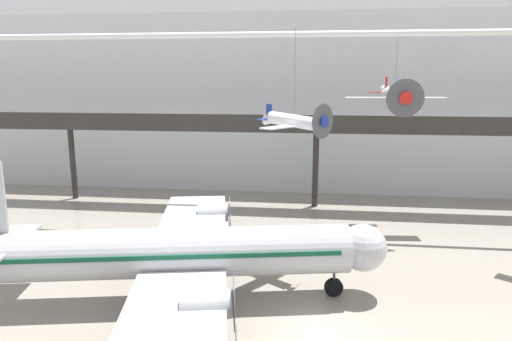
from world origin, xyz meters
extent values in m
plane|color=gray|center=(0.00, 0.00, 0.00)|extent=(260.00, 260.00, 0.00)
cube|color=silver|center=(0.00, 35.07, 11.61)|extent=(140.00, 3.00, 23.22)
cube|color=#2D2B28|center=(0.00, 26.52, 9.49)|extent=(110.00, 3.20, 0.90)
cube|color=#2D2B28|center=(0.00, 24.98, 10.49)|extent=(110.00, 0.12, 1.10)
cylinder|color=#2D2B28|center=(-30.25, 27.48, 4.52)|extent=(0.70, 0.70, 9.04)
cylinder|color=#2D2B28|center=(0.00, 27.48, 4.52)|extent=(0.70, 0.70, 9.04)
cylinder|color=silver|center=(0.00, 19.77, 19.15)|extent=(120.00, 0.60, 0.60)
cylinder|color=#B7BABF|center=(-9.80, 2.50, 3.56)|extent=(24.28, 7.86, 3.38)
sphere|color=#B7BABF|center=(3.12, 4.98, 3.56)|extent=(3.31, 3.31, 3.31)
cube|color=#0F4C33|center=(-9.80, 2.50, 3.89)|extent=(22.64, 7.61, 0.30)
cube|color=#B7BABF|center=(-10.74, 11.88, 2.79)|extent=(8.40, 16.17, 0.28)
cube|color=#B7BABF|center=(-7.20, -6.56, 2.79)|extent=(8.40, 16.17, 0.28)
cylinder|color=#B7BABF|center=(-8.46, 8.87, 2.84)|extent=(3.05, 2.12, 1.62)
cylinder|color=#4C4C51|center=(-6.94, 9.16, 2.84)|extent=(0.64, 3.04, 3.08)
cylinder|color=#B7BABF|center=(-9.44, 14.01, 2.84)|extent=(3.05, 2.12, 1.62)
cylinder|color=#4C4C51|center=(-7.93, 14.30, 2.84)|extent=(0.64, 3.04, 3.08)
cylinder|color=#B7BABF|center=(-6.19, -2.91, 2.84)|extent=(3.05, 2.12, 1.62)
cylinder|color=#4C4C51|center=(-4.68, -2.62, 2.84)|extent=(0.64, 3.04, 3.08)
cylinder|color=#4C4C51|center=(1.20, 4.61, 1.26)|extent=(0.20, 0.20, 1.21)
cylinder|color=black|center=(1.20, 4.61, 0.65)|extent=(1.35, 0.62, 1.30)
cylinder|color=#4C4C51|center=(-10.03, 5.21, 1.26)|extent=(0.20, 0.20, 1.21)
cylinder|color=black|center=(-10.03, 5.21, 0.65)|extent=(1.35, 0.62, 1.30)
cylinder|color=#4C4C51|center=(-9.01, -0.10, 1.26)|extent=(0.20, 0.20, 1.21)
cylinder|color=black|center=(-9.01, -0.10, 0.65)|extent=(1.35, 0.62, 1.30)
cylinder|color=silver|center=(-1.96, 9.71, 11.84)|extent=(4.46, 3.69, 1.27)
cone|color=navy|center=(0.04, 8.20, 11.98)|extent=(1.17, 1.19, 0.89)
cylinder|color=#4C4C51|center=(0.18, 8.10, 12.00)|extent=(1.58, 2.08, 2.57)
cone|color=silver|center=(-3.83, 11.10, 11.70)|extent=(1.57, 1.47, 0.92)
cube|color=silver|center=(-1.73, 9.53, 11.54)|extent=(5.27, 6.48, 0.10)
cube|color=navy|center=(-4.06, 11.28, 12.43)|extent=(0.50, 0.40, 1.19)
cube|color=navy|center=(-4.06, 11.28, 11.84)|extent=(2.01, 2.41, 0.06)
cylinder|color=slate|center=(-1.96, 9.71, 15.56)|extent=(0.04, 0.04, 6.45)
cylinder|color=silver|center=(7.32, 20.37, 13.60)|extent=(1.89, 6.52, 1.83)
cone|color=red|center=(7.62, 17.06, 13.32)|extent=(1.27, 1.15, 1.18)
cylinder|color=#4C4C51|center=(7.65, 16.82, 13.30)|extent=(3.41, 0.35, 3.42)
cone|color=silver|center=(7.04, 23.45, 13.85)|extent=(1.27, 1.88, 1.25)
cube|color=silver|center=(7.36, 19.98, 13.20)|extent=(9.69, 2.41, 0.10)
cube|color=red|center=(7.01, 23.83, 14.38)|extent=(0.13, 0.78, 1.58)
cube|color=red|center=(7.01, 23.83, 13.60)|extent=(3.47, 1.08, 0.06)
cylinder|color=slate|center=(7.32, 20.37, 16.55)|extent=(0.04, 0.04, 4.60)
camera|label=1|loc=(-0.69, -25.58, 15.21)|focal=32.00mm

